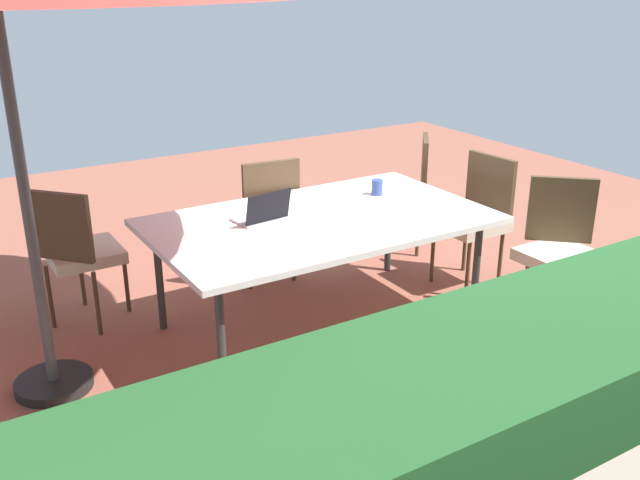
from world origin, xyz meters
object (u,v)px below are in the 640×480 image
at_px(chair_southwest, 406,187).
at_px(chair_south, 265,212).
at_px(laptop, 263,214).
at_px(chair_west, 475,214).
at_px(dining_table, 320,224).
at_px(cup, 377,187).
at_px(chair_northwest, 561,245).
at_px(chair_southeast, 78,248).

xyz_separation_m(chair_southwest, chair_south, (1.32, -0.03, 0.00)).
bearing_deg(chair_southwest, laptop, -29.36).
bearing_deg(chair_west, dining_table, -95.61).
xyz_separation_m(chair_southwest, cup, (0.74, 0.60, 0.27)).
distance_m(laptop, cup, 0.97).
height_order(chair_northwest, chair_south, same).
height_order(chair_northwest, chair_west, same).
height_order(chair_southwest, cup, chair_southwest).
distance_m(chair_southeast, chair_south, 1.40).
height_order(dining_table, chair_southwest, chair_southwest).
distance_m(chair_northwest, chair_south, 2.14).
xyz_separation_m(chair_northwest, cup, (0.78, -1.02, 0.27)).
bearing_deg(chair_south, dining_table, 94.05).
bearing_deg(chair_southeast, chair_northwest, -162.48).
distance_m(dining_table, chair_west, 1.37).
bearing_deg(cup, chair_southwest, -140.96).
relative_size(chair_northwest, chair_southeast, 1.00).
relative_size(dining_table, cup, 19.62).
relative_size(chair_south, laptop, 2.83).
xyz_separation_m(chair_west, chair_southwest, (0.00, -0.84, 0.00)).
distance_m(chair_northwest, chair_west, 0.78).
distance_m(chair_southwest, chair_south, 1.32).
bearing_deg(laptop, chair_west, 168.14).
bearing_deg(chair_northwest, chair_west, 134.56).
distance_m(dining_table, laptop, 0.38).
xyz_separation_m(dining_table, laptop, (0.35, -0.14, 0.09)).
relative_size(chair_northwest, laptop, 2.83).
xyz_separation_m(dining_table, chair_south, (-0.04, -0.86, -0.17)).
bearing_deg(laptop, chair_south, -124.76).
bearing_deg(laptop, cup, 178.29).
xyz_separation_m(chair_northwest, laptop, (1.74, -0.93, 0.26)).
bearing_deg(cup, chair_south, -47.66).
bearing_deg(dining_table, laptop, -21.55).
bearing_deg(dining_table, chair_southwest, -148.75).
xyz_separation_m(dining_table, chair_west, (-1.36, 0.02, -0.17)).
relative_size(chair_southeast, chair_south, 1.00).
bearing_deg(dining_table, chair_northwest, 150.22).
distance_m(dining_table, cup, 0.66).
height_order(chair_northwest, laptop, chair_northwest).
relative_size(chair_southwest, cup, 8.81).
bearing_deg(dining_table, chair_south, -92.44).
relative_size(chair_south, cup, 8.81).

